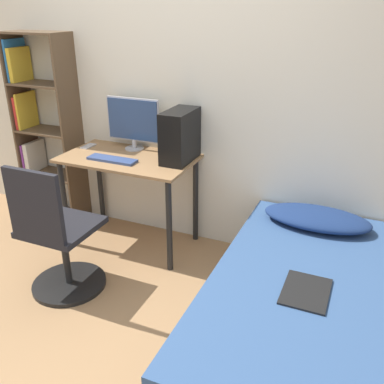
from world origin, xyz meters
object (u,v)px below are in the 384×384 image
(bookshelf, at_px, (42,137))
(pc_tower, at_px, (180,136))
(monitor, at_px, (133,122))
(keyboard, at_px, (112,159))
(bed, at_px, (293,312))
(office_chair, at_px, (58,243))

(bookshelf, distance_m, pc_tower, 1.41)
(bookshelf, relative_size, monitor, 3.51)
(keyboard, bearing_deg, pc_tower, 24.11)
(bed, xyz_separation_m, keyboard, (-1.53, 0.54, 0.54))
(bookshelf, xyz_separation_m, monitor, (0.94, 0.04, 0.23))
(office_chair, distance_m, keyboard, 0.77)
(office_chair, height_order, keyboard, office_chair)
(office_chair, bearing_deg, keyboard, 86.81)
(bed, relative_size, keyboard, 4.86)
(bed, height_order, monitor, monitor)
(bookshelf, distance_m, keyboard, 0.97)
(keyboard, bearing_deg, bookshelf, 163.29)
(monitor, distance_m, pc_tower, 0.48)
(bed, relative_size, monitor, 4.07)
(monitor, bearing_deg, keyboard, -91.83)
(pc_tower, bearing_deg, keyboard, -155.89)
(monitor, bearing_deg, office_chair, -92.75)
(bookshelf, distance_m, bed, 2.64)
(monitor, bearing_deg, pc_tower, -12.79)
(bed, height_order, keyboard, keyboard)
(bookshelf, bearing_deg, keyboard, -16.71)
(monitor, xyz_separation_m, pc_tower, (0.46, -0.11, -0.03))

